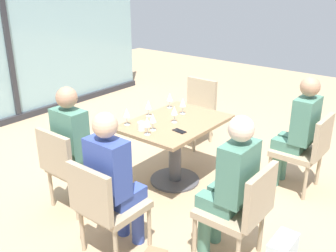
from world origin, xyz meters
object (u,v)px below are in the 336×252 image
at_px(dining_table_main, 175,139).
at_px(wine_glass_5, 174,111).
at_px(chair_side_end, 105,204).
at_px(person_front_right, 299,128).
at_px(person_front_left, 230,181).
at_px(wine_glass_4, 183,103).
at_px(cell_phone_on_table, 179,131).
at_px(person_far_left, 76,141).
at_px(wine_glass_0, 127,113).
at_px(coffee_cup, 141,126).
at_px(chair_front_right, 306,148).
at_px(wine_glass_3, 153,118).
at_px(chair_far_left, 69,164).
at_px(wine_glass_6, 170,97).
at_px(person_side_end, 114,176).
at_px(chair_front_left, 241,208).
at_px(chair_far_right, 195,108).
at_px(wine_glass_1, 147,122).
at_px(wine_glass_2, 148,105).

relative_size(dining_table_main, wine_glass_5, 6.19).
relative_size(chair_side_end, person_front_right, 0.69).
bearing_deg(person_front_left, person_front_right, 0.00).
relative_size(wine_glass_4, cell_phone_on_table, 1.28).
bearing_deg(dining_table_main, wine_glass_5, -160.47).
height_order(chair_side_end, person_far_left, person_far_left).
xyz_separation_m(person_front_left, wine_glass_0, (0.32, 1.43, 0.16)).
height_order(coffee_cup, cell_phone_on_table, coffee_cup).
height_order(dining_table_main, chair_front_right, chair_front_right).
height_order(wine_glass_3, cell_phone_on_table, wine_glass_3).
xyz_separation_m(person_front_left, wine_glass_5, (0.68, 1.08, 0.16)).
bearing_deg(wine_glass_5, cell_phone_on_table, -131.11).
xyz_separation_m(chair_front_right, cell_phone_on_table, (-0.92, 0.99, 0.24)).
bearing_deg(wine_glass_5, chair_far_left, 155.13).
bearing_deg(wine_glass_6, wine_glass_0, 179.21).
relative_size(chair_side_end, wine_glass_4, 4.70).
bearing_deg(person_side_end, person_far_left, 71.68).
xyz_separation_m(dining_table_main, chair_front_right, (0.72, -1.20, -0.03)).
height_order(dining_table_main, wine_glass_3, wine_glass_3).
xyz_separation_m(person_side_end, cell_phone_on_table, (1.03, 0.11, 0.03)).
relative_size(chair_front_left, person_side_end, 0.69).
bearing_deg(chair_side_end, wine_glass_5, 13.09).
bearing_deg(chair_far_right, chair_side_end, -161.94).
bearing_deg(person_front_right, person_front_left, 180.00).
relative_size(dining_table_main, wine_glass_3, 6.19).
bearing_deg(person_far_left, wine_glass_1, -43.77).
distance_m(wine_glass_5, cell_phone_on_table, 0.29).
distance_m(person_side_end, person_front_right, 2.10).
height_order(chair_front_right, cell_phone_on_table, chair_front_right).
bearing_deg(wine_glass_0, chair_far_right, 5.32).
bearing_deg(coffee_cup, chair_far_right, 13.52).
bearing_deg(wine_glass_0, wine_glass_5, -43.37).
relative_size(chair_far_right, wine_glass_2, 4.70).
distance_m(chair_front_left, cell_phone_on_table, 1.14).
xyz_separation_m(person_side_end, wine_glass_4, (1.47, 0.40, 0.16)).
height_order(wine_glass_2, wine_glass_5, same).
bearing_deg(chair_front_right, person_front_right, 90.00).
bearing_deg(chair_front_left, chair_far_right, 43.02).
height_order(person_front_left, wine_glass_4, person_front_left).
bearing_deg(dining_table_main, chair_far_right, 23.69).
height_order(wine_glass_0, wine_glass_4, same).
xyz_separation_m(chair_front_left, person_side_end, (-0.51, 0.89, 0.20)).
distance_m(chair_front_right, cell_phone_on_table, 1.38).
xyz_separation_m(wine_glass_4, cell_phone_on_table, (-0.45, -0.29, -0.13)).
height_order(chair_far_right, cell_phone_on_table, chair_far_right).
bearing_deg(chair_side_end, wine_glass_0, 34.71).
bearing_deg(chair_front_left, chair_side_end, 124.99).
xyz_separation_m(wine_glass_0, wine_glass_6, (0.72, -0.01, 0.00)).
xyz_separation_m(chair_front_right, wine_glass_0, (-1.12, 1.54, 0.37)).
bearing_deg(cell_phone_on_table, chair_front_right, -38.33).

